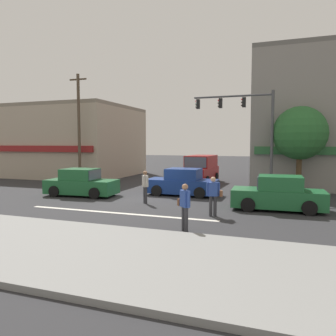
# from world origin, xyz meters

# --- Properties ---
(ground_plane) EXTENTS (120.00, 120.00, 0.00)m
(ground_plane) POSITION_xyz_m (0.00, 0.00, 0.00)
(ground_plane) COLOR #2B2B2D
(lane_marking_stripe) EXTENTS (9.00, 0.24, 0.01)m
(lane_marking_stripe) POSITION_xyz_m (0.00, -3.50, 0.00)
(lane_marking_stripe) COLOR silver
(lane_marking_stripe) RESTS_ON ground
(sidewalk_curb) EXTENTS (40.00, 5.00, 0.16)m
(sidewalk_curb) POSITION_xyz_m (0.00, -8.50, 0.08)
(sidewalk_curb) COLOR gray
(sidewalk_curb) RESTS_ON ground
(building_left_block) EXTENTS (12.52, 9.60, 6.44)m
(building_left_block) POSITION_xyz_m (-12.88, 10.30, 3.22)
(building_left_block) COLOR tan
(building_left_block) RESTS_ON ground
(street_tree) EXTENTS (3.19, 3.19, 5.26)m
(street_tree) POSITION_xyz_m (7.70, 5.01, 3.65)
(street_tree) COLOR #4C3823
(street_tree) RESTS_ON ground
(utility_pole_near_left) EXTENTS (1.40, 0.22, 8.18)m
(utility_pole_near_left) POSITION_xyz_m (-7.74, 4.94, 4.24)
(utility_pole_near_left) COLOR brown
(utility_pole_near_left) RESTS_ON ground
(traffic_light_mast) EXTENTS (4.89, 0.25, 6.20)m
(traffic_light_mast) POSITION_xyz_m (4.83, 4.46, 4.30)
(traffic_light_mast) COLOR #47474C
(traffic_light_mast) RESTS_ON ground
(sedan_approaching_near) EXTENTS (4.10, 1.88, 1.58)m
(sedan_approaching_near) POSITION_xyz_m (1.23, 2.19, 0.71)
(sedan_approaching_near) COLOR navy
(sedan_approaching_near) RESTS_ON ground
(van_crossing_rightbound) EXTENTS (2.18, 4.67, 2.11)m
(van_crossing_rightbound) POSITION_xyz_m (0.83, 8.26, 1.01)
(van_crossing_rightbound) COLOR maroon
(van_crossing_rightbound) RESTS_ON ground
(sedan_waiting_far) EXTENTS (4.21, 2.09, 1.58)m
(sedan_waiting_far) POSITION_xyz_m (-4.27, 0.04, 0.71)
(sedan_waiting_far) COLOR #1E6033
(sedan_waiting_far) RESTS_ON ground
(sedan_crossing_leftbound) EXTENTS (4.16, 2.00, 1.58)m
(sedan_crossing_leftbound) POSITION_xyz_m (6.62, -0.43, 0.71)
(sedan_crossing_leftbound) COLOR #1E6033
(sedan_crossing_leftbound) RESTS_ON ground
(pedestrian_foreground_with_bag) EXTENTS (0.56, 0.60, 1.67)m
(pedestrian_foreground_with_bag) POSITION_xyz_m (3.60, -5.32, 0.95)
(pedestrian_foreground_with_bag) COLOR #333338
(pedestrian_foreground_with_bag) RESTS_ON ground
(pedestrian_mid_crossing) EXTENTS (0.69, 0.36, 1.67)m
(pedestrian_mid_crossing) POSITION_xyz_m (4.09, -2.71, 0.95)
(pedestrian_mid_crossing) COLOR #333338
(pedestrian_mid_crossing) RESTS_ON ground
(pedestrian_far_side) EXTENTS (0.41, 0.45, 1.67)m
(pedestrian_far_side) POSITION_xyz_m (0.22, -0.97, 0.95)
(pedestrian_far_side) COLOR #333338
(pedestrian_far_side) RESTS_ON ground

